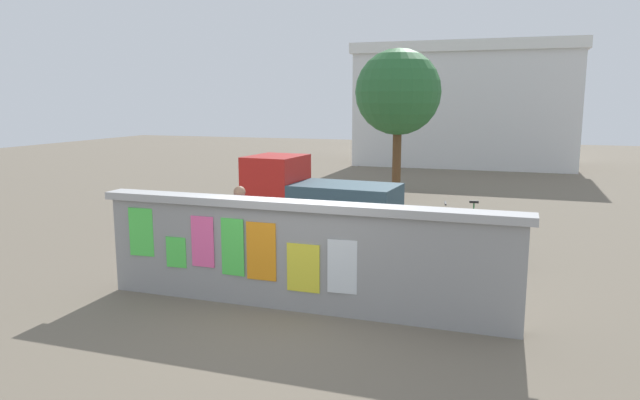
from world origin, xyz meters
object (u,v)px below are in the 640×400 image
(bicycle_far, at_px, (466,226))
(person_walking, at_px, (240,220))
(tree_roadside, at_px, (398,93))
(motorcycle, at_px, (367,255))
(auto_rickshaw_truck, at_px, (314,197))
(bicycle_near, at_px, (470,249))

(bicycle_far, relative_size, person_walking, 1.05)
(tree_roadside, bearing_deg, motorcycle, -81.69)
(motorcycle, height_order, person_walking, person_walking)
(bicycle_far, distance_m, tree_roadside, 7.10)
(auto_rickshaw_truck, bearing_deg, person_walking, -94.41)
(bicycle_near, xyz_separation_m, bicycle_far, (-0.24, 2.07, 0.00))
(person_walking, bearing_deg, auto_rickshaw_truck, 85.59)
(auto_rickshaw_truck, relative_size, person_walking, 2.28)
(auto_rickshaw_truck, distance_m, bicycle_near, 4.16)
(motorcycle, distance_m, bicycle_far, 3.77)
(bicycle_near, distance_m, person_walking, 4.38)
(auto_rickshaw_truck, relative_size, tree_roadside, 0.76)
(auto_rickshaw_truck, relative_size, bicycle_near, 2.24)
(auto_rickshaw_truck, height_order, person_walking, auto_rickshaw_truck)
(bicycle_far, height_order, person_walking, person_walking)
(motorcycle, xyz_separation_m, bicycle_far, (1.41, 3.49, -0.10))
(motorcycle, bearing_deg, bicycle_far, 67.97)
(bicycle_far, height_order, tree_roadside, tree_roadside)
(motorcycle, distance_m, person_walking, 2.43)
(auto_rickshaw_truck, height_order, motorcycle, auto_rickshaw_truck)
(bicycle_near, relative_size, bicycle_far, 0.97)
(motorcycle, xyz_separation_m, tree_roadside, (-1.35, 9.27, 2.95))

